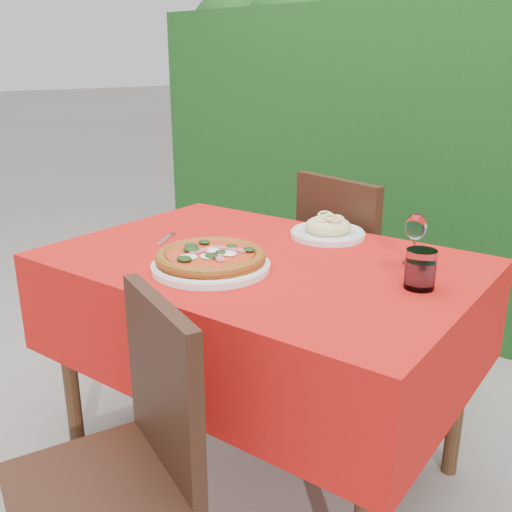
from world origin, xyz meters
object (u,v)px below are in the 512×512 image
Objects in this scene: pizza_plate at (211,260)px; fork at (165,240)px; water_glass at (420,271)px; chair_far at (351,272)px; pasta_plate at (328,229)px; wine_glass at (416,229)px; chair_near at (128,451)px.

pizza_plate is 0.33m from fork.
fork is at bearing -174.15° from water_glass.
chair_far is at bearing 86.39° from pizza_plate.
pasta_plate is 0.36m from wine_glass.
water_glass is at bearing -63.86° from wine_glass.
chair_near reaches higher than fork.
pizza_plate is at bearing -139.34° from wine_glass.
pasta_plate is 2.42× the size of water_glass.
chair_near is 2.44× the size of pizza_plate.
pizza_plate is 0.57m from water_glass.
pizza_plate is (-0.13, 0.46, 0.31)m from chair_near.
chair_near is at bearing -73.58° from pizza_plate.
fork is at bearing -138.96° from pasta_plate.
wine_glass is at bearing 40.66° from pizza_plate.
wine_glass is (0.40, -0.41, 0.34)m from chair_far.
chair_far is at bearing 133.89° from wine_glass.
pasta_plate is at bearing 147.22° from water_glass.
fork is (-0.31, 0.12, -0.03)m from pizza_plate.
pizza_plate reaches higher than fork.
wine_glass is at bearing 150.21° from chair_far.
wine_glass is at bearing -16.52° from pasta_plate.
chair_far reaches higher than chair_near.
water_glass reaches higher than pizza_plate.
pasta_plate is 1.52× the size of fork.
chair_far is 0.41m from pasta_plate.
pizza_plate is 2.03× the size of fork.
chair_far is 0.79m from fork.
pizza_plate is at bearing -102.33° from pasta_plate.
chair_far is 0.66m from wine_glass.
water_glass reaches higher than pasta_plate.
water_glass is at bearing 21.61° from pizza_plate.
wine_glass reaches higher than pasta_plate.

